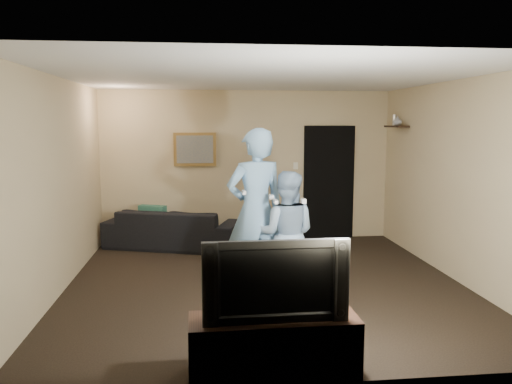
{
  "coord_description": "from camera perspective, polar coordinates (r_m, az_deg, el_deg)",
  "views": [
    {
      "loc": [
        -0.79,
        -6.12,
        2.05
      ],
      "look_at": [
        -0.09,
        0.3,
        1.15
      ],
      "focal_mm": 35.0,
      "sensor_mm": 36.0,
      "label": 1
    }
  ],
  "objects": [
    {
      "name": "shelf_vase",
      "position": [
        8.5,
        15.87,
        7.83
      ],
      "size": [
        0.16,
        0.16,
        0.15
      ],
      "primitive_type": "imported",
      "rotation": [
        0.0,
        0.0,
        0.14
      ],
      "color": "#A7A7AC",
      "rests_on": "wall_shelf"
    },
    {
      "name": "wii_player_right",
      "position": [
        5.93,
        3.45,
        -4.79
      ],
      "size": [
        0.85,
        0.74,
        1.49
      ],
      "color": "#8DABCD",
      "rests_on": "ground"
    },
    {
      "name": "television",
      "position": [
        4.03,
        2.08,
        -9.75
      ],
      "size": [
        1.15,
        0.16,
        0.66
      ],
      "primitive_type": "imported",
      "rotation": [
        0.0,
        0.0,
        0.01
      ],
      "color": "black",
      "rests_on": "tv_console"
    },
    {
      "name": "sofa",
      "position": [
        8.39,
        -9.42,
        -4.09
      ],
      "size": [
        2.35,
        1.49,
        0.64
      ],
      "primitive_type": "imported",
      "rotation": [
        0.0,
        0.0,
        2.83
      ],
      "color": "black",
      "rests_on": "ground"
    },
    {
      "name": "ceiling",
      "position": [
        6.2,
        1.14,
        13.02
      ],
      "size": [
        5.0,
        5.0,
        0.04
      ],
      "primitive_type": "cube",
      "color": "silver",
      "rests_on": "wall_back"
    },
    {
      "name": "shelf_figurine",
      "position": [
        8.63,
        15.53,
        7.93
      ],
      "size": [
        0.06,
        0.06,
        0.18
      ],
      "primitive_type": "cylinder",
      "color": "silver",
      "rests_on": "wall_shelf"
    },
    {
      "name": "wii_player_left",
      "position": [
        6.04,
        -0.04,
        -2.14
      ],
      "size": [
        0.82,
        0.64,
        1.99
      ],
      "color": "#78A7D1",
      "rests_on": "ground"
    },
    {
      "name": "wall_right",
      "position": [
        6.99,
        21.88,
        1.2
      ],
      "size": [
        0.04,
        5.0,
        2.6
      ],
      "primitive_type": "cube",
      "color": "tan",
      "rests_on": "ground"
    },
    {
      "name": "wall_left",
      "position": [
        6.4,
        -21.69,
        0.64
      ],
      "size": [
        0.04,
        5.0,
        2.6
      ],
      "primitive_type": "cube",
      "color": "tan",
      "rests_on": "ground"
    },
    {
      "name": "doorway",
      "position": [
        8.94,
        8.31,
        1.09
      ],
      "size": [
        0.9,
        0.06,
        2.0
      ],
      "primitive_type": "cube",
      "color": "black",
      "rests_on": "ground"
    },
    {
      "name": "light_switch",
      "position": [
        8.78,
        4.54,
        3.0
      ],
      "size": [
        0.08,
        0.02,
        0.12
      ],
      "primitive_type": "cube",
      "color": "silver",
      "rests_on": "wall_back"
    },
    {
      "name": "painting_canvas",
      "position": [
        8.58,
        -6.99,
        4.86
      ],
      "size": [
        0.62,
        0.01,
        0.47
      ],
      "primitive_type": "cube",
      "color": "slate",
      "rests_on": "painting_frame"
    },
    {
      "name": "painting_frame",
      "position": [
        8.61,
        -6.99,
        4.87
      ],
      "size": [
        0.72,
        0.05,
        0.57
      ],
      "primitive_type": "cube",
      "color": "olive",
      "rests_on": "wall_back"
    },
    {
      "name": "tv_console",
      "position": [
        4.24,
        2.04,
        -17.17
      ],
      "size": [
        1.37,
        0.45,
        0.49
      ],
      "primitive_type": "cube",
      "rotation": [
        0.0,
        0.0,
        0.01
      ],
      "color": "black",
      "rests_on": "ground"
    },
    {
      "name": "wall_shelf",
      "position": [
        8.54,
        15.75,
        7.23
      ],
      "size": [
        0.2,
        0.6,
        0.03
      ],
      "primitive_type": "cube",
      "color": "black",
      "rests_on": "wall_right"
    },
    {
      "name": "wall_back",
      "position": [
        8.69,
        -1.01,
        2.97
      ],
      "size": [
        5.0,
        0.04,
        2.6
      ],
      "primitive_type": "cube",
      "color": "tan",
      "rests_on": "ground"
    },
    {
      "name": "throw_pillow",
      "position": [
        8.38,
        -11.73,
        -3.04
      ],
      "size": [
        0.47,
        0.3,
        0.45
      ],
      "primitive_type": "cube",
      "rotation": [
        0.0,
        0.0,
        -0.37
      ],
      "color": "#194D40",
      "rests_on": "sofa"
    },
    {
      "name": "ground",
      "position": [
        6.5,
        1.07,
        -10.44
      ],
      "size": [
        5.0,
        5.0,
        0.0
      ],
      "primitive_type": "plane",
      "color": "black",
      "rests_on": "ground"
    },
    {
      "name": "wall_front",
      "position": [
        3.78,
        5.96,
        -3.52
      ],
      "size": [
        5.0,
        0.04,
        2.6
      ],
      "primitive_type": "cube",
      "color": "tan",
      "rests_on": "ground"
    }
  ]
}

